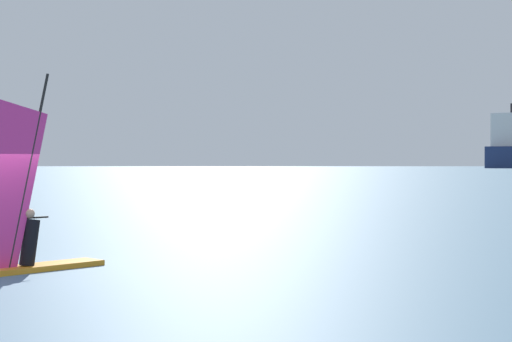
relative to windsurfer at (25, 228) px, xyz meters
The scene contains 2 objects.
windsurfer is the anchor object (origin of this frame).
distant_headland 1423.51m from the windsurfer, 82.62° to the left, with size 1188.29×469.63×23.03m, color #756B56.
Camera 1 is at (7.86, -15.40, 2.28)m, focal length 55.52 mm.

